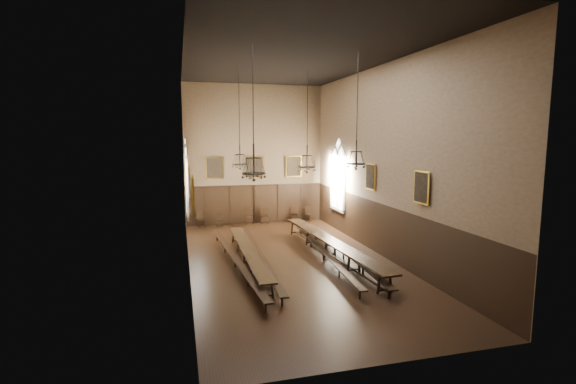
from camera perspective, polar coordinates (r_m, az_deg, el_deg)
name	(u,v)px	position (r m, az deg, el deg)	size (l,w,h in m)	color
floor	(290,262)	(19.32, 0.33, -9.51)	(9.00, 18.00, 0.02)	black
ceiling	(291,58)	(18.77, 0.35, 17.84)	(9.00, 18.00, 0.02)	black
wall_back	(255,155)	(27.29, -4.59, 5.11)	(9.00, 0.02, 9.00)	#7F664E
wall_front	(389,187)	(10.11, 13.69, 0.71)	(9.00, 0.02, 9.00)	#7F664E
wall_left	(186,165)	(17.88, -13.79, 3.61)	(0.02, 18.00, 9.00)	#7F664E
wall_right	(383,162)	(20.15, 12.86, 4.06)	(0.02, 18.00, 9.00)	#7F664E
wainscot_panelling	(290,235)	(18.99, 0.33, -5.88)	(9.00, 18.00, 2.50)	black
table_left	(249,257)	(18.88, -5.41, -8.80)	(0.72, 9.08, 0.71)	black
table_right	(330,248)	(19.99, 5.76, -7.68)	(1.44, 10.80, 0.84)	black
bench_left_outer	(235,261)	(18.54, -7.27, -9.29)	(1.06, 10.77, 0.48)	black
bench_left_inner	(260,257)	(18.93, -3.88, -8.91)	(0.66, 10.47, 0.47)	black
bench_right_inner	(323,254)	(19.49, 4.86, -8.46)	(0.99, 10.27, 0.46)	black
bench_right_outer	(343,252)	(19.83, 7.59, -8.17)	(0.99, 10.76, 0.48)	black
chair_0	(201,222)	(27.02, -11.79, -4.08)	(0.51, 0.51, 0.94)	black
chair_1	(219,222)	(27.02, -9.35, -4.05)	(0.47, 0.47, 0.89)	black
chair_3	(250,220)	(27.27, -5.29, -3.78)	(0.53, 0.53, 1.03)	black
chair_4	(265,219)	(27.42, -3.21, -3.70)	(0.49, 0.49, 1.03)	black
chair_6	(294,217)	(27.96, 0.84, -3.49)	(0.52, 0.52, 0.99)	black
chair_7	(308,217)	(28.22, 2.76, -3.40)	(0.53, 0.53, 0.98)	black
chandelier_back_left	(240,157)	(20.80, -6.60, 4.77)	(0.76, 0.76, 4.83)	black
chandelier_back_right	(307,161)	(21.85, 2.64, 4.20)	(0.94, 0.94, 5.09)	black
chandelier_front_left	(254,165)	(15.69, -4.70, 3.65)	(0.90, 0.90, 4.86)	black
chandelier_front_right	(356,156)	(17.26, 9.31, 4.91)	(0.77, 0.77, 4.57)	black
portrait_back_0	(215,168)	(26.88, -9.99, 3.27)	(1.10, 0.12, 1.40)	gold
portrait_back_1	(255,167)	(27.21, -4.52, 3.41)	(1.10, 0.12, 1.40)	gold
portrait_back_2	(294,166)	(27.79, 0.77, 3.52)	(1.10, 0.12, 1.40)	gold
portrait_left_0	(189,181)	(18.94, -13.38, 1.41)	(0.12, 1.00, 1.30)	gold
portrait_left_1	(192,195)	(14.48, -12.94, -0.44)	(0.12, 1.00, 1.30)	gold
portrait_right_0	(371,177)	(21.04, 11.23, 2.07)	(0.12, 1.00, 1.30)	gold
portrait_right_1	(421,187)	(17.13, 17.79, 0.61)	(0.12, 1.00, 1.30)	gold
window_right	(338,175)	(25.19, 6.85, 2.36)	(0.20, 2.20, 4.60)	white
window_left	(186,178)	(23.45, -13.75, 1.81)	(0.20, 2.20, 4.60)	white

